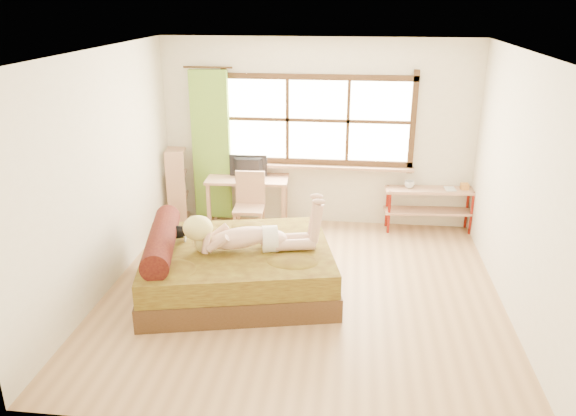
# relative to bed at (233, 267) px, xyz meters

# --- Properties ---
(floor) EXTENTS (4.50, 4.50, 0.00)m
(floor) POSITION_rel_bed_xyz_m (0.80, 0.00, -0.29)
(floor) COLOR #9E754C
(floor) RESTS_ON ground
(ceiling) EXTENTS (4.50, 4.50, 0.00)m
(ceiling) POSITION_rel_bed_xyz_m (0.80, 0.00, 2.41)
(ceiling) COLOR white
(ceiling) RESTS_ON wall_back
(wall_back) EXTENTS (4.50, 0.00, 4.50)m
(wall_back) POSITION_rel_bed_xyz_m (0.80, 2.25, 1.06)
(wall_back) COLOR silver
(wall_back) RESTS_ON floor
(wall_front) EXTENTS (4.50, 0.00, 4.50)m
(wall_front) POSITION_rel_bed_xyz_m (0.80, -2.25, 1.06)
(wall_front) COLOR silver
(wall_front) RESTS_ON floor
(wall_left) EXTENTS (0.00, 4.50, 4.50)m
(wall_left) POSITION_rel_bed_xyz_m (-1.45, 0.00, 1.06)
(wall_left) COLOR silver
(wall_left) RESTS_ON floor
(wall_right) EXTENTS (0.00, 4.50, 4.50)m
(wall_right) POSITION_rel_bed_xyz_m (3.05, 0.00, 1.06)
(wall_right) COLOR silver
(wall_right) RESTS_ON floor
(window) EXTENTS (2.80, 0.16, 1.46)m
(window) POSITION_rel_bed_xyz_m (0.80, 2.22, 1.22)
(window) COLOR #FFEDBF
(window) RESTS_ON wall_back
(curtain) EXTENTS (0.55, 0.10, 2.20)m
(curtain) POSITION_rel_bed_xyz_m (-0.75, 2.13, 0.86)
(curtain) COLOR #588424
(curtain) RESTS_ON wall_back
(bed) EXTENTS (2.46, 2.14, 0.81)m
(bed) POSITION_rel_bed_xyz_m (0.00, 0.00, 0.00)
(bed) COLOR #321F0F
(bed) RESTS_ON floor
(woman) EXTENTS (1.56, 0.75, 0.64)m
(woman) POSITION_rel_bed_xyz_m (0.20, -0.04, 0.57)
(woman) COLOR tan
(woman) RESTS_ON bed
(kitten) EXTENTS (0.34, 0.20, 0.26)m
(kitten) POSITION_rel_bed_xyz_m (-0.67, 0.11, 0.37)
(kitten) COLOR black
(kitten) RESTS_ON bed
(desk) EXTENTS (1.20, 0.59, 0.74)m
(desk) POSITION_rel_bed_xyz_m (-0.19, 1.95, 0.35)
(desk) COLOR tan
(desk) RESTS_ON floor
(monitor) EXTENTS (0.55, 0.10, 0.32)m
(monitor) POSITION_rel_bed_xyz_m (-0.19, 2.00, 0.61)
(monitor) COLOR black
(monitor) RESTS_ON desk
(chair) EXTENTS (0.43, 0.43, 0.93)m
(chair) POSITION_rel_bed_xyz_m (-0.09, 1.59, 0.22)
(chair) COLOR tan
(chair) RESTS_ON floor
(pipe_shelf) EXTENTS (1.29, 0.41, 0.72)m
(pipe_shelf) POSITION_rel_bed_xyz_m (2.46, 2.08, 0.18)
(pipe_shelf) COLOR tan
(pipe_shelf) RESTS_ON floor
(cup) EXTENTS (0.15, 0.15, 0.11)m
(cup) POSITION_rel_bed_xyz_m (2.14, 2.07, 0.40)
(cup) COLOR gray
(cup) RESTS_ON pipe_shelf
(book) EXTENTS (0.16, 0.21, 0.02)m
(book) POSITION_rel_bed_xyz_m (2.64, 2.07, 0.35)
(book) COLOR gray
(book) RESTS_ON pipe_shelf
(bookshelf) EXTENTS (0.36, 0.53, 1.11)m
(bookshelf) POSITION_rel_bed_xyz_m (-1.28, 2.07, 0.27)
(bookshelf) COLOR tan
(bookshelf) RESTS_ON floor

